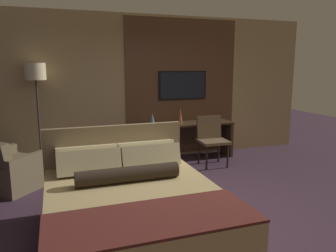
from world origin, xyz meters
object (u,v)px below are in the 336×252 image
bed (133,209)px  vase_tall (152,119)px  tv (183,85)px  desk (186,134)px  vase_short (180,115)px  desk_chair (211,136)px  armchair_by_window (11,171)px  floor_lamp (36,81)px

bed → vase_tall: 2.94m
tv → vase_tall: 0.99m
desk → vase_tall: (-0.73, -0.07, 0.34)m
tv → vase_short: 0.63m
desk → vase_tall: bearing=-174.3°
desk_chair → armchair_by_window: desk_chair is taller
floor_lamp → armchair_by_window: bearing=-120.4°
bed → desk_chair: bed is taller
tv → desk_chair: bearing=-71.3°
armchair_by_window → tv: bearing=-121.6°
desk_chair → vase_short: size_ratio=3.05×
armchair_by_window → vase_short: vase_short is taller
armchair_by_window → vase_tall: 2.55m
tv → bed: bearing=-120.3°
armchair_by_window → desk: bearing=-125.4°
tv → vase_short: tv is taller
tv → armchair_by_window: (-3.14, -0.88, -1.18)m
floor_lamp → vase_short: (2.60, -0.04, -0.72)m
tv → vase_short: (-0.13, -0.22, -0.58)m
desk → floor_lamp: (-2.73, 0.04, 1.09)m
vase_tall → bed: bearing=-110.7°
armchair_by_window → floor_lamp: (0.41, 0.70, 1.32)m
armchair_by_window → vase_tall: size_ratio=5.05×
desk_chair → floor_lamp: (-3.00, 0.61, 1.04)m
desk_chair → vase_tall: size_ratio=3.88×
desk → armchair_by_window: armchair_by_window is taller
bed → desk_chair: 3.00m
desk_chair → armchair_by_window: (-3.41, -0.10, -0.28)m
desk_chair → vase_tall: bearing=156.8°
vase_short → desk: bearing=0.3°
vase_short → tv: bearing=59.1°
bed → desk: 3.29m
floor_lamp → vase_tall: size_ratio=8.03×
bed → floor_lamp: bearing=109.1°
bed → armchair_by_window: size_ratio=1.77×
desk_chair → vase_tall: (-1.00, 0.49, 0.29)m
vase_tall → vase_short: size_ratio=0.79×
bed → floor_lamp: 3.23m
desk → armchair_by_window: size_ratio=1.54×
tv → vase_short: bearing=-120.9°
desk_chair → bed: bearing=-129.3°
vase_tall → armchair_by_window: bearing=-166.2°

